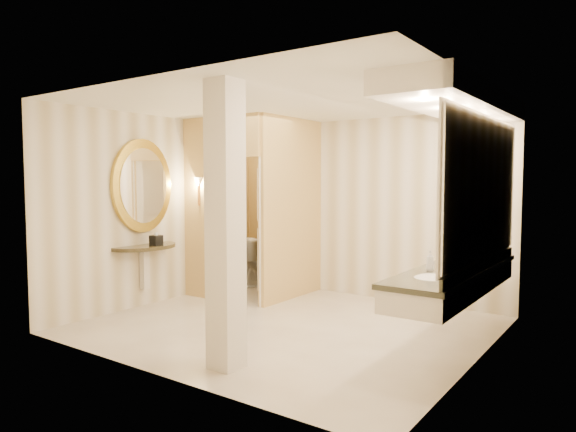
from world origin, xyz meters
name	(u,v)px	position (x,y,z in m)	size (l,w,h in m)	color
floor	(287,325)	(0.00, 0.00, 0.00)	(4.50, 4.50, 0.00)	silver
ceiling	(287,103)	(0.00, 0.00, 2.70)	(4.50, 4.50, 0.00)	white
wall_back	(363,208)	(0.00, 2.00, 1.35)	(4.50, 0.02, 2.70)	#EEE4CE
wall_front	(158,228)	(0.00, -2.00, 1.35)	(4.50, 0.02, 2.70)	#EEE4CE
wall_left	(162,209)	(-2.25, 0.00, 1.35)	(0.02, 4.00, 2.70)	#EEE4CE
wall_right	(479,225)	(2.25, 0.00, 1.35)	(0.02, 4.00, 2.70)	#EEE4CE
toilet_closet	(262,207)	(-1.13, 0.96, 1.39)	(1.50, 1.55, 2.70)	#DBC372
wall_sconce	(198,183)	(-1.93, 0.43, 1.73)	(0.14, 0.14, 0.42)	gold
vanity	(459,195)	(1.98, 0.26, 1.63)	(0.75, 2.73, 2.09)	silver
console_shelf	(142,211)	(-2.21, -0.38, 1.34)	(1.00, 1.00, 1.95)	black
pillar	(225,226)	(0.35, -1.49, 1.35)	(0.28, 0.28, 2.70)	silver
tissue_box	(156,240)	(-2.01, -0.32, 0.94)	(0.14, 0.14, 0.14)	black
toilet	(259,260)	(-1.84, 1.75, 0.42)	(0.47, 0.82, 0.83)	white
soap_bottle_a	(454,258)	(1.88, 0.44, 0.95)	(0.06, 0.07, 0.14)	beige
soap_bottle_b	(453,258)	(1.84, 0.54, 0.93)	(0.09, 0.09, 0.11)	silver
soap_bottle_c	(430,261)	(1.82, -0.12, 0.98)	(0.08, 0.08, 0.20)	#C6B28C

